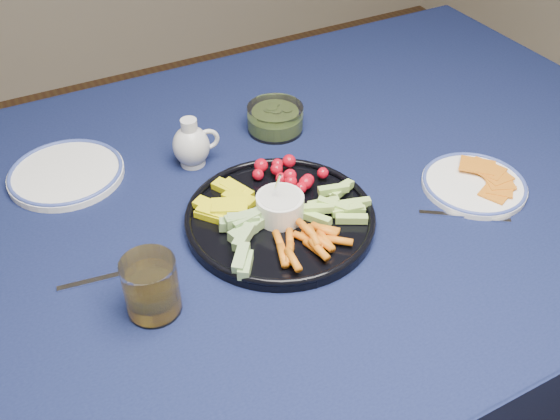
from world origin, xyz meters
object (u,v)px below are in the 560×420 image
crudite_platter (279,215)px  creamer_pitcher (192,145)px  pickle_bowl (275,120)px  side_plate_extra (66,173)px  cheese_plate (474,183)px  juice_tumbler (152,290)px  dining_table (278,225)px

crudite_platter → creamer_pitcher: bearing=105.2°
pickle_bowl → side_plate_extra: size_ratio=0.54×
crudite_platter → pickle_bowl: (0.13, 0.27, 0.01)m
crudite_platter → creamer_pitcher: (-0.06, 0.23, 0.02)m
creamer_pitcher → cheese_plate: 0.53m
creamer_pitcher → pickle_bowl: (0.19, 0.03, -0.02)m
cheese_plate → side_plate_extra: size_ratio=0.89×
crudite_platter → cheese_plate: crudite_platter is taller
crudite_platter → pickle_bowl: bearing=63.8°
creamer_pitcher → crudite_platter: bearing=-74.8°
side_plate_extra → pickle_bowl: bearing=-5.2°
juice_tumbler → side_plate_extra: (-0.04, 0.39, -0.03)m
cheese_plate → pickle_bowl: bearing=124.1°
cheese_plate → creamer_pitcher: bearing=143.9°
juice_tumbler → side_plate_extra: juice_tumbler is taller
creamer_pitcher → juice_tumbler: (-0.19, -0.32, -0.00)m
pickle_bowl → juice_tumbler: 0.52m
cheese_plate → side_plate_extra: cheese_plate is taller
crudite_platter → pickle_bowl: crudite_platter is taller
side_plate_extra → cheese_plate: bearing=-30.3°
dining_table → cheese_plate: (0.32, -0.16, 0.10)m
crudite_platter → side_plate_extra: (-0.29, 0.30, -0.01)m
creamer_pitcher → side_plate_extra: creamer_pitcher is taller
pickle_bowl → side_plate_extra: bearing=174.8°
dining_table → cheese_plate: bearing=-27.1°
crudite_platter → juice_tumbler: crudite_platter is taller
creamer_pitcher → pickle_bowl: size_ratio=0.85×
juice_tumbler → crudite_platter: bearing=18.1°
cheese_plate → dining_table: bearing=152.9°
creamer_pitcher → juice_tumbler: 0.37m
dining_table → side_plate_extra: (-0.33, 0.22, 0.10)m
dining_table → pickle_bowl: bearing=63.8°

